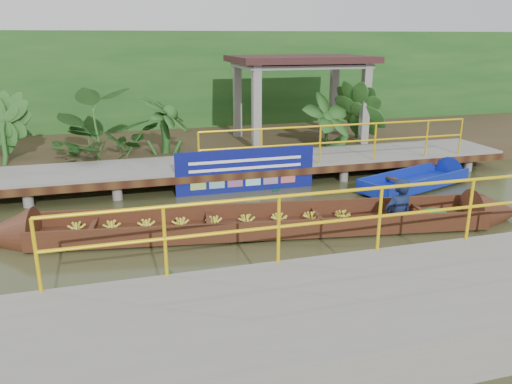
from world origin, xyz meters
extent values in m
plane|color=#32361B|center=(0.00, 0.00, 0.00)|extent=(80.00, 80.00, 0.00)
cube|color=#372D1B|center=(0.00, 7.50, 0.23)|extent=(30.00, 8.00, 0.45)
cube|color=slate|center=(0.00, 3.50, 0.50)|extent=(16.00, 2.00, 0.15)
cube|color=black|center=(0.00, 2.50, 0.42)|extent=(16.00, 0.12, 0.18)
cylinder|color=yellow|center=(2.75, 2.55, 1.57)|extent=(7.50, 0.05, 0.05)
cylinder|color=yellow|center=(2.75, 2.55, 1.12)|extent=(7.50, 0.05, 0.05)
cylinder|color=yellow|center=(2.75, 2.55, 1.07)|extent=(0.05, 0.05, 1.00)
cylinder|color=slate|center=(-4.00, 2.70, 0.22)|extent=(0.24, 0.24, 0.55)
cylinder|color=slate|center=(-4.00, 4.30, 0.22)|extent=(0.24, 0.24, 0.55)
cylinder|color=slate|center=(-2.00, 2.70, 0.22)|extent=(0.24, 0.24, 0.55)
cylinder|color=slate|center=(-2.00, 4.30, 0.22)|extent=(0.24, 0.24, 0.55)
cylinder|color=slate|center=(0.00, 2.70, 0.22)|extent=(0.24, 0.24, 0.55)
cylinder|color=slate|center=(0.00, 4.30, 0.22)|extent=(0.24, 0.24, 0.55)
cylinder|color=slate|center=(2.00, 2.70, 0.22)|extent=(0.24, 0.24, 0.55)
cylinder|color=slate|center=(2.00, 4.30, 0.22)|extent=(0.24, 0.24, 0.55)
cylinder|color=slate|center=(4.00, 2.70, 0.22)|extent=(0.24, 0.24, 0.55)
cylinder|color=slate|center=(4.00, 4.30, 0.22)|extent=(0.24, 0.24, 0.55)
cylinder|color=slate|center=(6.00, 2.70, 0.22)|extent=(0.24, 0.24, 0.55)
cylinder|color=slate|center=(6.00, 4.30, 0.22)|extent=(0.24, 0.24, 0.55)
cylinder|color=slate|center=(0.00, 2.70, 0.22)|extent=(0.24, 0.24, 0.55)
cube|color=slate|center=(1.00, -4.20, 0.30)|extent=(18.00, 2.40, 0.70)
cylinder|color=yellow|center=(1.00, -3.05, 1.65)|extent=(10.00, 0.05, 0.05)
cylinder|color=yellow|center=(1.00, -3.05, 1.20)|extent=(10.00, 0.05, 0.05)
cylinder|color=yellow|center=(1.00, -3.05, 1.15)|extent=(0.05, 0.05, 1.00)
cube|color=slate|center=(1.20, 5.10, 1.60)|extent=(0.25, 0.25, 2.80)
cube|color=slate|center=(4.80, 5.10, 1.60)|extent=(0.25, 0.25, 2.80)
cube|color=slate|center=(1.20, 7.50, 1.60)|extent=(0.25, 0.25, 2.80)
cube|color=slate|center=(4.80, 7.50, 1.60)|extent=(0.25, 0.25, 2.80)
cube|color=slate|center=(3.00, 6.30, 2.90)|extent=(4.00, 2.60, 0.12)
cube|color=#331A19|center=(3.00, 6.30, 3.10)|extent=(4.40, 3.00, 0.20)
cube|color=#174516|center=(0.00, 10.00, 2.00)|extent=(30.00, 0.80, 4.00)
cube|color=#3B1C10|center=(-0.16, -0.26, 0.07)|extent=(9.10, 2.45, 0.07)
cube|color=#3B1C10|center=(-0.08, 0.30, 0.23)|extent=(8.95, 1.40, 0.38)
cube|color=#3B1C10|center=(-0.24, -0.82, 0.23)|extent=(8.95, 1.40, 0.38)
cone|color=#3B1C10|center=(-5.13, 0.48, 0.16)|extent=(1.28, 1.24, 1.08)
cone|color=#3B1C10|center=(4.81, -1.00, 0.16)|extent=(1.28, 1.24, 1.08)
ellipsoid|color=#174516|center=(3.42, -0.79, 0.18)|extent=(0.70, 0.58, 0.29)
imported|color=#10193B|center=(2.63, -0.68, 1.01)|extent=(0.71, 0.50, 1.82)
cube|color=navy|center=(4.46, 1.55, 0.11)|extent=(3.38, 2.01, 0.11)
cube|color=navy|center=(4.29, 2.01, 0.24)|extent=(3.07, 1.15, 0.32)
cube|color=navy|center=(4.62, 1.09, 0.24)|extent=(3.07, 1.15, 0.32)
cube|color=navy|center=(2.93, 1.01, 0.24)|extent=(0.39, 0.94, 0.32)
cone|color=navy|center=(6.18, 2.17, 0.17)|extent=(0.92, 1.07, 0.91)
cube|color=black|center=(3.95, 1.37, 0.28)|extent=(0.43, 0.95, 0.05)
cube|color=navy|center=(0.18, 2.48, 0.55)|extent=(3.59, 0.03, 1.12)
cube|color=white|center=(0.18, 2.46, 0.82)|extent=(2.92, 0.01, 0.07)
cube|color=white|center=(0.18, 2.46, 0.62)|extent=(2.92, 0.01, 0.07)
imported|color=#174516|center=(-3.50, 5.30, 1.24)|extent=(1.27, 1.27, 1.58)
imported|color=#174516|center=(-1.50, 5.30, 1.24)|extent=(1.27, 1.27, 1.58)
imported|color=#174516|center=(3.50, 5.30, 1.24)|extent=(1.27, 1.27, 1.58)
imported|color=#174516|center=(5.00, 5.30, 1.24)|extent=(1.27, 1.27, 1.58)
camera|label=1|loc=(-2.91, -9.31, 3.77)|focal=35.00mm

